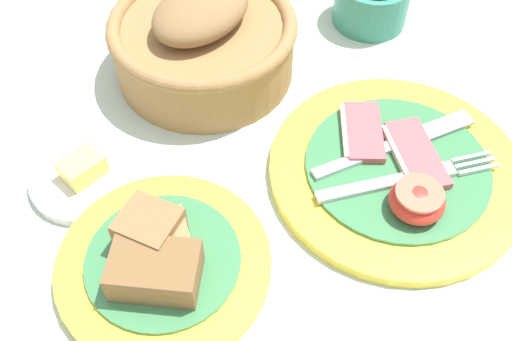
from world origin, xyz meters
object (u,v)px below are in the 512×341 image
at_px(sugar_cup, 372,0).
at_px(butter_dish, 85,176).
at_px(bread_plate, 161,260).
at_px(breakfast_plate, 398,170).
at_px(bread_basket, 203,40).

bearing_deg(sugar_cup, butter_dish, -175.25).
bearing_deg(bread_plate, butter_dish, 96.27).
height_order(breakfast_plate, butter_dish, breakfast_plate).
xyz_separation_m(sugar_cup, bread_basket, (-0.22, 0.04, 0.01)).
bearing_deg(butter_dish, breakfast_plate, -33.66).
relative_size(breakfast_plate, sugar_cup, 2.79).
distance_m(bread_basket, butter_dish, 0.20).
distance_m(breakfast_plate, bread_basket, 0.25).
bearing_deg(bread_plate, sugar_cup, 22.93).
bearing_deg(breakfast_plate, butter_dish, 146.34).
height_order(bread_plate, bread_basket, bread_basket).
height_order(bread_basket, butter_dish, bread_basket).
xyz_separation_m(bread_plate, bread_basket, (0.17, 0.20, 0.03)).
relative_size(sugar_cup, bread_basket, 0.44).
bearing_deg(bread_basket, bread_plate, -130.08).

